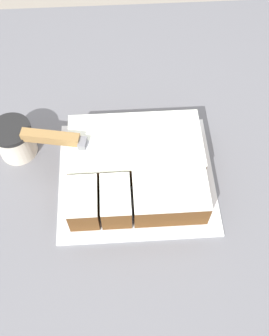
{
  "coord_description": "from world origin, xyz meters",
  "views": [
    {
      "loc": [
        -0.03,
        -0.49,
        1.65
      ],
      "look_at": [
        -0.0,
        -0.06,
        0.93
      ],
      "focal_mm": 42.0,
      "sensor_mm": 36.0,
      "label": 1
    }
  ],
  "objects_px": {
    "cake": "(136,167)",
    "knife": "(67,141)",
    "cake_board": "(134,177)",
    "coffee_cup": "(15,140)"
  },
  "relations": [
    {
      "from": "knife",
      "to": "coffee_cup",
      "type": "distance_m",
      "value": 0.14
    },
    {
      "from": "cake_board",
      "to": "knife",
      "type": "relative_size",
      "value": 1.04
    },
    {
      "from": "coffee_cup",
      "to": "cake",
      "type": "bearing_deg",
      "value": -18.14
    },
    {
      "from": "cake",
      "to": "knife",
      "type": "xyz_separation_m",
      "value": [
        -0.14,
        0.04,
        0.05
      ]
    },
    {
      "from": "cake",
      "to": "knife",
      "type": "distance_m",
      "value": 0.16
    },
    {
      "from": "cake_board",
      "to": "coffee_cup",
      "type": "xyz_separation_m",
      "value": [
        -0.26,
        0.09,
        0.04
      ]
    },
    {
      "from": "cake_board",
      "to": "knife",
      "type": "bearing_deg",
      "value": 161.42
    },
    {
      "from": "cake_board",
      "to": "cake",
      "type": "xyz_separation_m",
      "value": [
        0.0,
        0.0,
        0.04
      ]
    },
    {
      "from": "knife",
      "to": "coffee_cup",
      "type": "relative_size",
      "value": 3.7
    },
    {
      "from": "cake",
      "to": "coffee_cup",
      "type": "bearing_deg",
      "value": 161.86
    }
  ]
}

